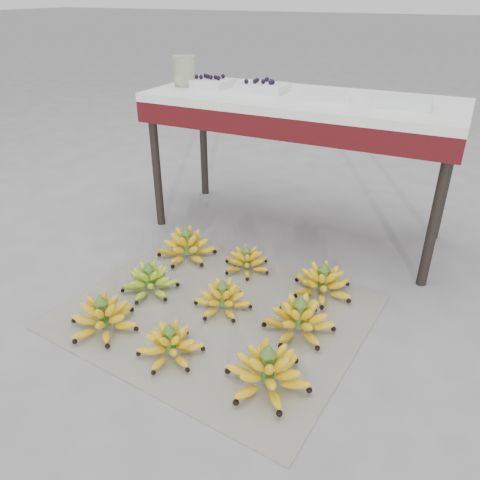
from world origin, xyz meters
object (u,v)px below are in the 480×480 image
at_px(newspaper_mat, 216,311).
at_px(bunch_mid_right, 299,319).
at_px(bunch_back_left, 187,246).
at_px(bunch_mid_center, 223,298).
at_px(bunch_front_center, 170,344).
at_px(bunch_front_right, 268,371).
at_px(bunch_back_right, 323,283).
at_px(bunch_mid_left, 150,281).
at_px(vendor_table, 301,113).
at_px(tray_far_left, 209,82).
at_px(bunch_front_left, 103,317).
at_px(bunch_back_center, 247,261).
at_px(tray_far_right, 403,102).
at_px(glass_jar, 185,71).
at_px(tray_right, 326,96).
at_px(tray_left, 263,87).

distance_m(newspaper_mat, bunch_mid_right, 0.38).
height_order(newspaper_mat, bunch_back_left, bunch_back_left).
bearing_deg(bunch_mid_center, bunch_front_center, -100.36).
relative_size(newspaper_mat, bunch_front_right, 3.25).
xyz_separation_m(bunch_mid_center, bunch_back_right, (0.36, 0.31, 0.01)).
distance_m(bunch_front_center, bunch_back_right, 0.78).
relative_size(bunch_mid_left, vendor_table, 0.19).
bearing_deg(tray_far_left, bunch_back_left, -74.25).
height_order(bunch_back_left, tray_far_left, tray_far_left).
distance_m(bunch_front_left, bunch_back_right, 0.99).
height_order(bunch_front_left, bunch_mid_center, bunch_front_left).
xyz_separation_m(bunch_front_right, tray_far_left, (-0.91, 1.24, 0.74)).
relative_size(bunch_front_center, bunch_back_center, 0.98).
relative_size(newspaper_mat, tray_far_left, 4.64).
distance_m(tray_far_right, glass_jar, 1.20).
height_order(bunch_front_left, bunch_back_right, bunch_front_left).
xyz_separation_m(bunch_mid_center, vendor_table, (0.01, 0.88, 0.64)).
height_order(bunch_mid_right, bunch_back_right, bunch_mid_right).
distance_m(bunch_back_left, bunch_back_center, 0.34).
height_order(vendor_table, tray_right, tray_right).
distance_m(bunch_front_right, bunch_mid_center, 0.49).
relative_size(bunch_front_left, bunch_back_left, 0.87).
bearing_deg(tray_far_left, tray_right, -4.27).
xyz_separation_m(bunch_back_left, tray_far_left, (-0.16, 0.58, 0.74)).
relative_size(bunch_front_left, tray_right, 1.29).
relative_size(vendor_table, glass_jar, 10.17).
relative_size(bunch_back_center, tray_far_right, 1.12).
bearing_deg(bunch_mid_center, tray_far_right, 54.28).
xyz_separation_m(vendor_table, tray_left, (-0.23, 0.02, 0.11)).
bearing_deg(vendor_table, tray_left, 175.33).
bearing_deg(bunch_back_center, vendor_table, 103.04).
xyz_separation_m(bunch_front_center, tray_far_right, (0.56, 1.21, 0.75)).
bearing_deg(bunch_back_left, tray_far_left, 86.89).
height_order(newspaper_mat, bunch_front_left, bunch_front_left).
bearing_deg(glass_jar, newspaper_mat, -53.25).
bearing_deg(bunch_mid_left, tray_right, 48.92).
relative_size(tray_right, glass_jar, 1.60).
relative_size(bunch_front_right, bunch_mid_right, 1.26).
xyz_separation_m(tray_left, tray_far_right, (0.74, -0.05, -0.00)).
distance_m(bunch_front_left, tray_far_left, 1.46).
height_order(tray_left, glass_jar, glass_jar).
bearing_deg(tray_far_left, bunch_front_left, -82.25).
relative_size(newspaper_mat, bunch_back_right, 3.34).
relative_size(bunch_front_center, glass_jar, 1.84).
bearing_deg(bunch_back_right, bunch_front_left, -115.27).
xyz_separation_m(tray_far_right, glass_jar, (-1.20, 0.01, 0.06)).
relative_size(newspaper_mat, glass_jar, 7.78).
xyz_separation_m(bunch_mid_left, bunch_mid_right, (0.73, 0.03, 0.01)).
bearing_deg(bunch_mid_center, vendor_table, 85.16).
relative_size(bunch_back_left, vendor_table, 0.23).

